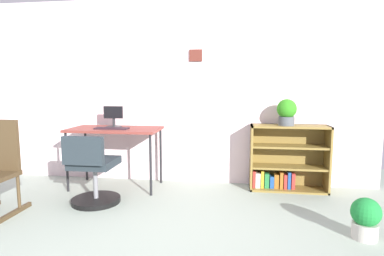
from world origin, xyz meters
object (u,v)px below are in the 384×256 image
object	(u,v)px
desk	(115,133)
potted_plant_on_shelf	(287,112)
bookshelf_low	(286,160)
monitor	(114,117)
potted_plant_floor	(366,218)
keyboard	(112,128)
office_chair	(93,174)

from	to	relation	value
desk	potted_plant_on_shelf	size ratio (longest dim) A/B	3.53
desk	bookshelf_low	distance (m)	2.13
monitor	potted_plant_floor	world-z (taller)	monitor
bookshelf_low	potted_plant_on_shelf	distance (m)	0.60
keyboard	potted_plant_on_shelf	xyz separation A→B (m)	(2.07, 0.25, 0.20)
desk	keyboard	xyz separation A→B (m)	(-0.00, -0.09, 0.07)
keyboard	bookshelf_low	xyz separation A→B (m)	(2.10, 0.31, -0.40)
monitor	keyboard	xyz separation A→B (m)	(0.04, -0.18, -0.11)
desk	office_chair	distance (m)	0.71
potted_plant_floor	office_chair	bearing A→B (deg)	170.56
bookshelf_low	potted_plant_floor	xyz separation A→B (m)	(0.46, -1.25, -0.18)
office_chair	potted_plant_floor	bearing A→B (deg)	-9.44
bookshelf_low	potted_plant_on_shelf	bearing A→B (deg)	-110.70
keyboard	potted_plant_floor	xyz separation A→B (m)	(2.56, -0.95, -0.57)
monitor	keyboard	world-z (taller)	monitor
keyboard	office_chair	xyz separation A→B (m)	(-0.01, -0.52, -0.43)
monitor	potted_plant_on_shelf	bearing A→B (deg)	2.00
desk	bookshelf_low	world-z (taller)	bookshelf_low
office_chair	potted_plant_floor	size ratio (longest dim) A/B	2.21
office_chair	monitor	bearing A→B (deg)	92.46
desk	monitor	bearing A→B (deg)	118.77
potted_plant_on_shelf	desk	bearing A→B (deg)	-175.60
desk	office_chair	xyz separation A→B (m)	(-0.02, -0.61, -0.36)
monitor	bookshelf_low	size ratio (longest dim) A/B	0.29
keyboard	potted_plant_on_shelf	distance (m)	2.10
keyboard	monitor	bearing A→B (deg)	104.03
desk	monitor	world-z (taller)	monitor
monitor	bookshelf_low	xyz separation A→B (m)	(2.14, 0.13, -0.51)
keyboard	office_chair	bearing A→B (deg)	-91.55
desk	bookshelf_low	size ratio (longest dim) A/B	1.21
bookshelf_low	office_chair	bearing A→B (deg)	-158.63
keyboard	potted_plant_on_shelf	world-z (taller)	potted_plant_on_shelf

